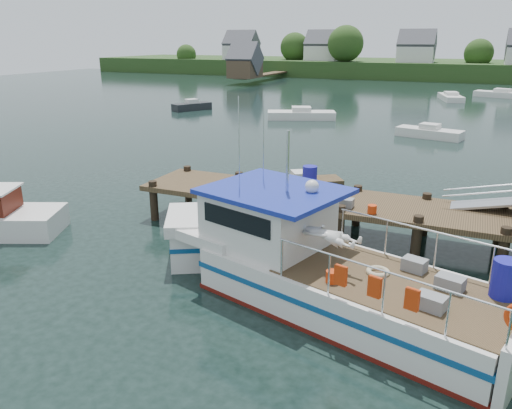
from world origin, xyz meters
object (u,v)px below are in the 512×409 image
at_px(lobster_boat, 308,264).
at_px(moored_b, 429,132).
at_px(moored_e, 192,106).
at_px(moored_rowboat, 303,185).
at_px(moored_a, 301,115).
at_px(dock, 492,193).
at_px(moored_d, 451,97).
at_px(moored_far, 502,94).

height_order(lobster_boat, moored_b, lobster_boat).
bearing_deg(moored_b, moored_e, 144.71).
relative_size(lobster_boat, moored_b, 2.32).
distance_m(moored_rowboat, moored_e, 29.69).
distance_m(moored_a, moored_e, 12.09).
relative_size(dock, moored_e, 4.03).
bearing_deg(moored_e, moored_d, 58.50).
height_order(lobster_boat, moored_rowboat, lobster_boat).
bearing_deg(moored_a, lobster_boat, -72.56).
relative_size(moored_rowboat, moored_b, 0.76).
xyz_separation_m(moored_rowboat, moored_d, (4.11, 41.90, -0.03)).
distance_m(moored_b, moored_e, 24.10).
bearing_deg(moored_d, dock, -70.46).
relative_size(moored_b, moored_d, 0.80).
height_order(moored_rowboat, moored_a, moored_a).
xyz_separation_m(moored_b, moored_e, (-23.38, 5.82, 0.03)).
distance_m(dock, moored_a, 29.91).
bearing_deg(moored_far, moored_a, -121.86).
relative_size(moored_rowboat, moored_d, 0.60).
bearing_deg(lobster_boat, moored_far, 99.98).
relative_size(dock, moored_d, 2.73).
xyz_separation_m(dock, moored_d, (-3.64, 46.40, -1.88)).
height_order(moored_far, moored_a, moored_a).
bearing_deg(dock, moored_b, 99.82).
height_order(moored_b, moored_d, moored_b).
height_order(lobster_boat, moored_d, lobster_boat).
bearing_deg(moored_d, moored_far, 60.34).
xyz_separation_m(moored_far, moored_e, (-28.98, -24.96, 0.01)).
xyz_separation_m(moored_far, moored_a, (-16.95, -26.22, 0.02)).
bearing_deg(dock, moored_d, 94.48).
relative_size(dock, moored_rowboat, 4.52).
xyz_separation_m(lobster_boat, moored_e, (-22.55, 31.85, -0.58)).
relative_size(moored_rowboat, moored_far, 0.56).
height_order(dock, moored_rowboat, dock).
distance_m(moored_rowboat, moored_d, 42.11).
relative_size(moored_a, moored_b, 1.30).
xyz_separation_m(lobster_boat, moored_rowboat, (-3.24, 9.30, -0.60)).
distance_m(lobster_boat, moored_d, 51.21).
height_order(moored_a, moored_e, moored_a).
height_order(moored_far, moored_d, moored_far).
bearing_deg(moored_b, moored_a, 136.78).
xyz_separation_m(moored_rowboat, moored_b, (4.08, 16.73, -0.01)).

